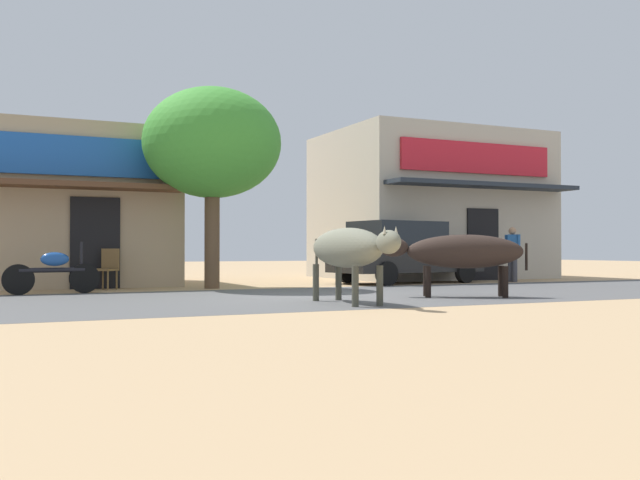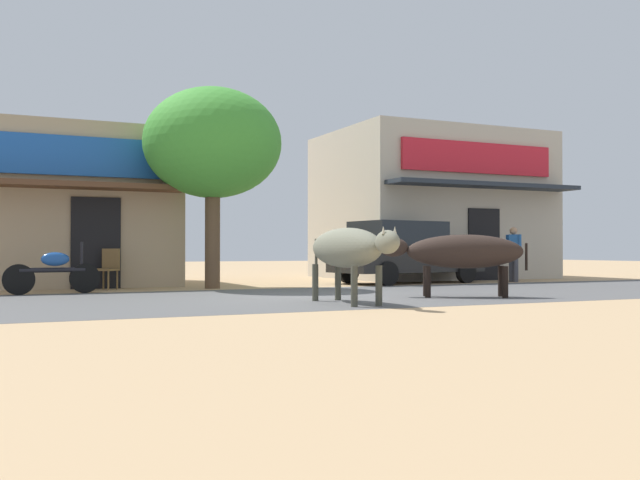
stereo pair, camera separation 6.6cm
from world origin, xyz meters
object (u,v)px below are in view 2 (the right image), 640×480
Objects in this scene: parked_motorcycle at (54,271)px; cafe_chair_near_tree at (108,267)px; roadside_tree at (213,144)px; pedestrian_by_shop at (514,250)px; parked_hatchback_car at (404,252)px; cow_far_dark at (460,252)px; cow_near_brown at (348,249)px.

parked_motorcycle is 1.72m from cafe_chair_near_tree.
roadside_tree is 8.87m from pedestrian_by_shop.
parked_hatchback_car is 8.96m from parked_motorcycle.
pedestrian_by_shop reaches higher than cafe_chair_near_tree.
pedestrian_by_shop is at bearing -11.73° from parked_hatchback_car.
parked_hatchback_car is 1.66× the size of cow_far_dark.
roadside_tree reaches higher than parked_motorcycle.
parked_motorcycle is 12.02m from pedestrian_by_shop.
parked_hatchback_car reaches higher than cow_near_brown.
pedestrian_by_shop is (5.10, 4.62, 0.04)m from cow_far_dark.
cow_near_brown is at bearing -167.66° from cow_far_dark.
parked_hatchback_car is 4.69× the size of cafe_chair_near_tree.
cafe_chair_near_tree is (-5.68, 5.39, -0.34)m from cow_far_dark.
roadside_tree is at bearing 11.04° from parked_motorcycle.
parked_motorcycle is 0.67× the size of cow_near_brown.
parked_hatchback_car is at bearing -0.92° from cafe_chair_near_tree.
parked_hatchback_car is 3.19m from pedestrian_by_shop.
parked_hatchback_car is 2.29× the size of parked_motorcycle.
roadside_tree reaches higher than pedestrian_by_shop.
parked_motorcycle is at bearing -135.59° from cafe_chair_near_tree.
pedestrian_by_shop is (12.00, 0.43, 0.42)m from parked_motorcycle.
cow_near_brown is (0.73, -5.46, -2.43)m from roadside_tree.
cow_far_dark is at bearing -43.50° from cafe_chair_near_tree.
cow_near_brown is (-4.66, -5.86, 0.07)m from parked_hatchback_car.
cow_far_dark is (3.42, -4.87, -2.49)m from roadside_tree.
roadside_tree is 4.57m from parked_motorcycle.
pedestrian_by_shop is at bearing 42.20° from cow_far_dark.
roadside_tree is at bearing 178.32° from pedestrian_by_shop.
parked_motorcycle is at bearing -173.08° from parked_hatchback_car.
cow_near_brown reaches higher than parked_motorcycle.
cow_far_dark is at bearing -54.95° from roadside_tree.
cow_far_dark is at bearing -137.80° from pedestrian_by_shop.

